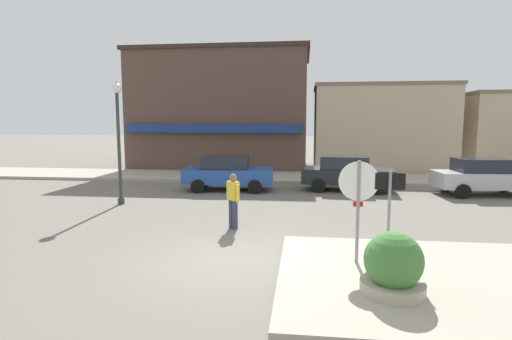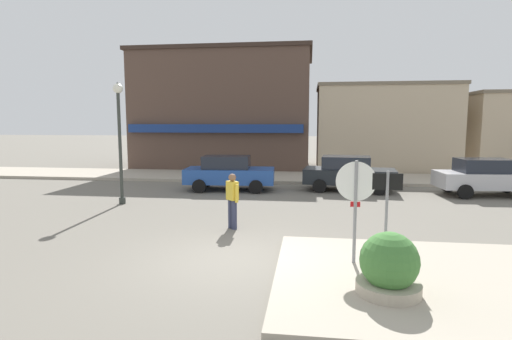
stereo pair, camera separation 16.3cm
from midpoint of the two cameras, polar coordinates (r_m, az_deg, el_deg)
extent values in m
plane|color=#6B665B|center=(9.19, -3.48, -12.72)|extent=(160.00, 160.00, 0.00)
cube|color=#A89E8C|center=(8.62, 25.18, -14.20)|extent=(6.40, 4.80, 0.15)
cube|color=#A89E8C|center=(21.93, 2.73, -1.02)|extent=(80.00, 4.00, 0.15)
cylinder|color=gray|center=(8.58, 13.80, -6.33)|extent=(0.07, 0.07, 2.30)
cylinder|color=red|center=(8.47, 13.92, -1.55)|extent=(0.76, 0.04, 0.76)
cylinder|color=white|center=(8.45, 13.93, -1.56)|extent=(0.82, 0.04, 0.82)
cube|color=red|center=(8.54, 13.83, -4.74)|extent=(0.20, 0.02, 0.11)
cylinder|color=gray|center=(8.68, 17.91, -7.00)|extent=(0.06, 0.06, 2.10)
cube|color=black|center=(8.53, 18.10, -1.56)|extent=(0.60, 0.03, 0.34)
cube|color=white|center=(8.54, 18.09, -1.55)|extent=(0.54, 0.03, 0.29)
cube|color=black|center=(8.54, 18.08, -1.55)|extent=(0.34, 0.02, 0.08)
cylinder|color=#ADA38E|center=(7.55, 18.26, -16.12)|extent=(1.10, 1.10, 0.35)
sphere|color=#427A38|center=(7.36, 18.43, -12.16)|extent=(1.00, 1.00, 1.00)
cylinder|color=#333833|center=(15.73, -19.26, 2.91)|extent=(0.12, 0.12, 4.20)
cylinder|color=#333833|center=(15.98, -18.98, -4.19)|extent=(0.24, 0.24, 0.24)
sphere|color=white|center=(15.75, -19.59, 10.95)|extent=(0.36, 0.36, 0.36)
cone|color=#333833|center=(15.76, -19.61, 11.47)|extent=(0.32, 0.32, 0.18)
cube|color=#234C9E|center=(18.13, -4.20, -0.79)|extent=(4.10, 1.95, 0.66)
cube|color=#1E232D|center=(18.08, -4.68, 1.13)|extent=(2.16, 1.52, 0.56)
cylinder|color=black|center=(18.91, -0.12, -1.59)|extent=(0.61, 0.22, 0.60)
cylinder|color=black|center=(17.23, -0.46, -2.42)|extent=(0.61, 0.22, 0.60)
cylinder|color=black|center=(19.21, -7.53, -1.51)|extent=(0.61, 0.22, 0.60)
cylinder|color=black|center=(17.56, -8.56, -2.32)|extent=(0.61, 0.22, 0.60)
cube|color=black|center=(18.42, 12.70, -0.82)|extent=(4.16, 2.11, 0.66)
cube|color=#1E232D|center=(18.35, 12.28, 1.08)|extent=(2.21, 1.60, 0.56)
cylinder|color=black|center=(19.35, 16.36, -1.68)|extent=(0.62, 0.24, 0.60)
cylinder|color=black|center=(17.67, 16.68, -2.48)|extent=(0.62, 0.24, 0.60)
cylinder|color=black|center=(19.35, 9.01, -1.48)|extent=(0.62, 0.24, 0.60)
cylinder|color=black|center=(17.68, 8.63, -2.26)|extent=(0.62, 0.24, 0.60)
cube|color=#B7B7BC|center=(19.35, 29.64, -1.19)|extent=(4.10, 1.95, 0.66)
cube|color=#1E232D|center=(19.21, 29.35, 0.61)|extent=(2.16, 1.52, 0.56)
cylinder|color=black|center=(20.71, 31.63, -1.88)|extent=(0.61, 0.22, 0.60)
cylinder|color=black|center=(19.66, 25.24, -1.93)|extent=(0.61, 0.22, 0.60)
cylinder|color=black|center=(18.11, 27.23, -2.73)|extent=(0.61, 0.22, 0.60)
cylinder|color=#2D334C|center=(11.72, -3.91, -6.25)|extent=(0.16, 0.16, 0.85)
cylinder|color=#2D334C|center=(11.57, -3.43, -6.41)|extent=(0.16, 0.16, 0.85)
cube|color=gold|center=(11.50, -3.70, -2.96)|extent=(0.41, 0.41, 0.54)
sphere|color=brown|center=(11.44, -3.71, -1.08)|extent=(0.22, 0.22, 0.22)
cylinder|color=gold|center=(11.70, -4.30, -3.04)|extent=(0.13, 0.13, 0.52)
cylinder|color=gold|center=(11.32, -3.07, -3.37)|extent=(0.13, 0.13, 0.52)
cube|color=brown|center=(27.88, -4.75, 8.17)|extent=(11.24, 7.27, 7.45)
cube|color=navy|center=(24.18, -6.54, 5.92)|extent=(10.68, 0.40, 0.50)
cube|color=#352721|center=(28.23, -4.83, 15.99)|extent=(11.58, 7.49, 0.24)
cube|color=tan|center=(27.03, 17.07, 5.54)|extent=(8.25, 5.30, 5.20)
cube|color=#716452|center=(27.12, 17.27, 11.25)|extent=(8.42, 5.40, 0.20)
cube|color=tan|center=(30.13, 31.80, 4.46)|extent=(5.59, 5.86, 4.71)
cube|color=#716452|center=(30.17, 32.10, 9.11)|extent=(5.71, 5.97, 0.20)
camera|label=1|loc=(0.08, -90.35, -0.04)|focal=28.00mm
camera|label=2|loc=(0.08, 89.65, 0.04)|focal=28.00mm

